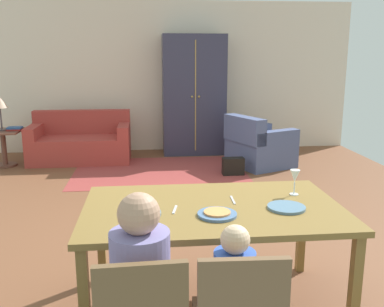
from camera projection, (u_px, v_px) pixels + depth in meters
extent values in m
cube|color=brown|center=(184.00, 209.00, 5.05)|extent=(6.79, 6.56, 0.02)
cube|color=beige|center=(168.00, 77.00, 7.97)|extent=(6.79, 0.10, 2.70)
cube|color=olive|center=(213.00, 209.00, 2.91)|extent=(1.73, 1.05, 0.04)
cube|color=olive|center=(85.00, 305.00, 2.46)|extent=(0.06, 0.06, 0.72)
cube|color=olive|center=(355.00, 290.00, 2.62)|extent=(0.06, 0.06, 0.72)
cube|color=olive|center=(101.00, 238.00, 3.37)|extent=(0.06, 0.06, 0.72)
cube|color=olive|center=(301.00, 230.00, 3.53)|extent=(0.06, 0.06, 0.72)
cylinder|color=teal|center=(141.00, 214.00, 2.74)|extent=(0.25, 0.25, 0.02)
cylinder|color=#E1A551|center=(141.00, 211.00, 2.74)|extent=(0.17, 0.17, 0.01)
cylinder|color=#4E729F|center=(217.00, 214.00, 2.73)|extent=(0.25, 0.25, 0.02)
cylinder|color=#E1914D|center=(217.00, 212.00, 2.73)|extent=(0.17, 0.17, 0.01)
cylinder|color=slate|center=(286.00, 207.00, 2.85)|extent=(0.25, 0.25, 0.02)
cylinder|color=silver|center=(294.00, 194.00, 3.14)|extent=(0.06, 0.06, 0.01)
cylinder|color=silver|center=(294.00, 188.00, 3.13)|extent=(0.01, 0.01, 0.09)
cone|color=silver|center=(295.00, 176.00, 3.11)|extent=(0.07, 0.07, 0.09)
cube|color=silver|center=(175.00, 210.00, 2.83)|extent=(0.04, 0.15, 0.01)
cube|color=silver|center=(233.00, 200.00, 3.02)|extent=(0.02, 0.17, 0.01)
cube|color=brown|center=(141.00, 307.00, 1.92)|extent=(0.42, 0.06, 0.42)
cylinder|color=#8077B5|center=(141.00, 275.00, 2.15)|extent=(0.30, 0.30, 0.46)
sphere|color=tan|center=(139.00, 214.00, 2.08)|extent=(0.21, 0.21, 0.21)
cube|color=brown|center=(243.00, 301.00, 1.96)|extent=(0.42, 0.06, 0.42)
cylinder|color=#3457B8|center=(234.00, 282.00, 2.22)|extent=(0.22, 0.22, 0.33)
sphere|color=beige|center=(235.00, 240.00, 2.16)|extent=(0.15, 0.15, 0.15)
cube|color=#973835|center=(160.00, 171.00, 6.66)|extent=(2.60, 1.80, 0.01)
cube|color=#A73831|center=(81.00, 149.00, 7.26)|extent=(1.64, 0.84, 0.42)
cube|color=#A73831|center=(82.00, 122.00, 7.50)|extent=(1.64, 0.20, 0.40)
cube|color=#A73831|center=(35.00, 131.00, 7.12)|extent=(0.18, 0.84, 0.20)
cube|color=#A73831|center=(124.00, 130.00, 7.26)|extent=(0.18, 0.84, 0.20)
cube|color=#4E5A85|center=(261.00, 153.00, 6.97)|extent=(1.11, 1.12, 0.42)
cube|color=#4E5A85|center=(244.00, 129.00, 6.72)|extent=(0.53, 0.86, 0.40)
cube|color=#4E5A85|center=(275.00, 137.00, 6.62)|extent=(0.84, 0.50, 0.20)
cube|color=#4E5A85|center=(249.00, 131.00, 7.19)|extent=(0.84, 0.50, 0.20)
cube|color=#333248|center=(194.00, 95.00, 7.71)|extent=(1.10, 0.56, 2.10)
cube|color=#B58E42|center=(196.00, 97.00, 7.43)|extent=(0.02, 0.01, 1.89)
sphere|color=#B58E42|center=(192.00, 97.00, 7.42)|extent=(0.04, 0.04, 0.04)
sphere|color=#B58E42|center=(199.00, 97.00, 7.43)|extent=(0.04, 0.04, 0.04)
cube|color=brown|center=(2.00, 131.00, 6.87)|extent=(0.56, 0.56, 0.03)
cylinder|color=brown|center=(4.00, 149.00, 6.93)|extent=(0.08, 0.08, 0.55)
cylinder|color=brown|center=(6.00, 165.00, 6.99)|extent=(0.36, 0.36, 0.03)
cylinder|color=#4E4042|center=(2.00, 130.00, 6.86)|extent=(0.16, 0.16, 0.02)
cylinder|color=#4E4042|center=(1.00, 119.00, 6.82)|extent=(0.02, 0.02, 0.34)
cube|color=maroon|center=(15.00, 129.00, 6.87)|extent=(0.22, 0.16, 0.03)
cube|color=#2A4D87|center=(15.00, 128.00, 6.86)|extent=(0.22, 0.16, 0.03)
cube|color=black|center=(233.00, 166.00, 6.45)|extent=(0.32, 0.16, 0.26)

